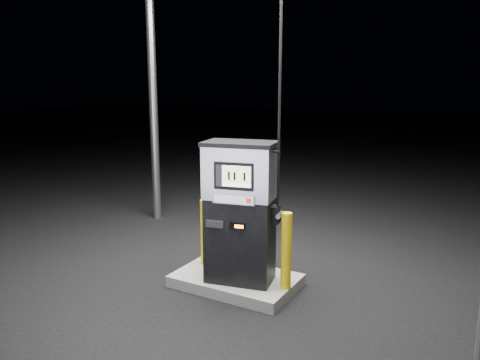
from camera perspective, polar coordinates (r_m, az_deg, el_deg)
The scene contains 5 objects.
ground at distance 6.45m, azimuth -0.49°, elevation -12.76°, with size 80.00×80.00×0.00m, color black.
pump_island at distance 6.42m, azimuth -0.49°, elevation -12.15°, with size 1.60×1.00×0.15m, color slate.
fuel_dispenser at distance 5.94m, azimuth 0.04°, elevation -3.81°, with size 1.05×0.71×3.77m.
bollard_left at distance 6.66m, azimuth -4.30°, elevation -6.31°, with size 0.12×0.12×0.93m, color yellow.
bollard_right at distance 5.87m, azimuth 5.65°, elevation -8.61°, with size 0.13×0.13×0.98m, color yellow.
Camera 1 is at (2.95, -5.07, 2.68)m, focal length 35.00 mm.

